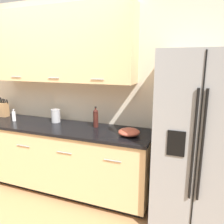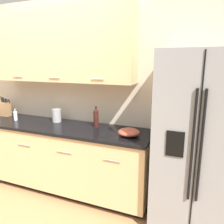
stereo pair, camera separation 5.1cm
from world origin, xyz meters
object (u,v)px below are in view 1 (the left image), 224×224
(mixing_bowl, at_px, (129,132))
(soap_dispenser, at_px, (14,116))
(steel_canister, at_px, (56,116))
(wine_bottle, at_px, (96,118))
(knife_block, at_px, (3,109))
(refrigerator, at_px, (197,142))

(mixing_bowl, bearing_deg, soap_dispenser, 178.79)
(mixing_bowl, bearing_deg, steel_canister, 170.25)
(soap_dispenser, bearing_deg, wine_bottle, 6.66)
(knife_block, xyz_separation_m, mixing_bowl, (2.09, -0.19, -0.07))
(wine_bottle, xyz_separation_m, mixing_bowl, (0.51, -0.18, -0.08))
(refrigerator, distance_m, mixing_bowl, 0.74)
(knife_block, height_order, mixing_bowl, knife_block)
(refrigerator, relative_size, wine_bottle, 6.86)
(refrigerator, bearing_deg, soap_dispenser, 179.29)
(soap_dispenser, relative_size, steel_canister, 0.87)
(refrigerator, xyz_separation_m, soap_dispenser, (-2.48, 0.03, 0.06))
(refrigerator, distance_m, knife_block, 2.84)
(wine_bottle, bearing_deg, knife_block, 179.79)
(soap_dispenser, bearing_deg, steel_canister, 14.65)
(knife_block, bearing_deg, soap_dispenser, -22.96)
(refrigerator, bearing_deg, knife_block, 176.34)
(refrigerator, relative_size, knife_block, 6.04)
(soap_dispenser, xyz_separation_m, mixing_bowl, (1.74, -0.04, -0.03))
(refrigerator, relative_size, mixing_bowl, 7.39)
(soap_dispenser, height_order, mixing_bowl, soap_dispenser)
(mixing_bowl, bearing_deg, refrigerator, 0.46)
(knife_block, distance_m, mixing_bowl, 2.10)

